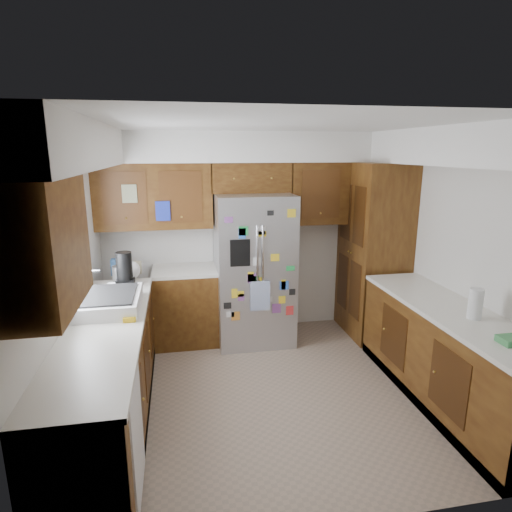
{
  "coord_description": "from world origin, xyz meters",
  "views": [
    {
      "loc": [
        -0.88,
        -3.66,
        2.29
      ],
      "look_at": [
        -0.13,
        0.35,
        1.28
      ],
      "focal_mm": 30.0,
      "sensor_mm": 36.0,
      "label": 1
    }
  ],
  "objects": [
    {
      "name": "fridge",
      "position": [
        -0.0,
        1.2,
        0.9
      ],
      "size": [
        0.9,
        0.79,
        1.8
      ],
      "color": "#ACACB2",
      "rests_on": "ground"
    },
    {
      "name": "left_counter_clutter",
      "position": [
        -1.44,
        0.86,
        1.05
      ],
      "size": [
        0.33,
        0.78,
        0.38
      ],
      "color": "black",
      "rests_on": "left_counter_run"
    },
    {
      "name": "paper_towel",
      "position": [
        1.53,
        -0.7,
        1.05
      ],
      "size": [
        0.12,
        0.12,
        0.26
      ],
      "primitive_type": "cylinder",
      "color": "white",
      "rests_on": "right_counter_run"
    },
    {
      "name": "sink_assembly",
      "position": [
        -1.5,
        0.1,
        0.99
      ],
      "size": [
        0.52,
        0.73,
        0.37
      ],
      "color": "white",
      "rests_on": "left_counter_run"
    },
    {
      "name": "floor",
      "position": [
        0.0,
        0.0,
        0.0
      ],
      "size": [
        3.6,
        3.6,
        0.0
      ],
      "primitive_type": "plane",
      "color": "gray",
      "rests_on": "ground"
    },
    {
      "name": "room_shell",
      "position": [
        -0.11,
        0.36,
        1.82
      ],
      "size": [
        3.64,
        3.24,
        2.52
      ],
      "color": "silver",
      "rests_on": "ground"
    },
    {
      "name": "pantry",
      "position": [
        1.5,
        1.15,
        1.07
      ],
      "size": [
        0.6,
        0.9,
        2.15
      ],
      "primitive_type": "cube",
      "color": "#41200C",
      "rests_on": "ground"
    },
    {
      "name": "right_counter_run",
      "position": [
        1.5,
        -0.47,
        0.42
      ],
      "size": [
        0.63,
        2.25,
        0.92
      ],
      "color": "#41200C",
      "rests_on": "ground"
    },
    {
      "name": "bridge_cabinet",
      "position": [
        0.0,
        1.43,
        1.98
      ],
      "size": [
        0.96,
        0.34,
        0.35
      ],
      "primitive_type": "cube",
      "color": "#41200C",
      "rests_on": "fridge"
    },
    {
      "name": "fridge_top_items",
      "position": [
        0.02,
        1.41,
        2.29
      ],
      "size": [
        0.73,
        0.34,
        0.31
      ],
      "color": "#2955A4",
      "rests_on": "bridge_cabinet"
    },
    {
      "name": "left_counter_run",
      "position": [
        -1.36,
        0.03,
        0.43
      ],
      "size": [
        1.36,
        3.2,
        0.92
      ],
      "color": "#41200C",
      "rests_on": "ground"
    }
  ]
}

